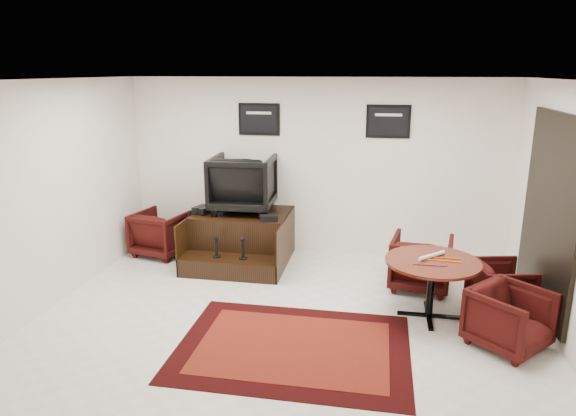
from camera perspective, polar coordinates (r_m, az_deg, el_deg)
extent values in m
plane|color=white|center=(6.27, -0.13, -12.47)|extent=(6.00, 6.00, 0.00)
cube|color=white|center=(8.17, 3.06, 4.48)|extent=(6.00, 0.02, 2.80)
cube|color=white|center=(3.47, -7.78, -10.65)|extent=(6.00, 0.02, 2.80)
cube|color=white|center=(6.94, -25.29, 1.14)|extent=(0.02, 5.00, 2.80)
cube|color=white|center=(6.01, 29.28, -1.35)|extent=(0.02, 5.00, 2.80)
cube|color=white|center=(5.56, -0.15, 14.05)|extent=(6.00, 5.00, 0.02)
cube|color=black|center=(6.67, 27.07, -0.50)|extent=(0.05, 1.90, 2.30)
cube|color=black|center=(6.66, 26.99, -0.49)|extent=(0.02, 1.72, 2.12)
cube|color=black|center=(6.66, 27.03, -0.49)|extent=(0.03, 0.05, 2.12)
cube|color=black|center=(8.21, -3.22, 9.82)|extent=(0.66, 0.03, 0.50)
cube|color=black|center=(8.19, -3.25, 9.81)|extent=(0.58, 0.01, 0.42)
cube|color=silver|center=(8.18, -3.27, 10.50)|extent=(0.40, 0.00, 0.04)
cube|color=black|center=(7.98, 11.08, 9.42)|extent=(0.66, 0.03, 0.50)
cube|color=black|center=(7.96, 11.08, 9.41)|extent=(0.58, 0.01, 0.42)
cube|color=silver|center=(7.95, 11.11, 10.12)|extent=(0.40, 0.00, 0.04)
cube|color=black|center=(5.74, 0.58, -15.19)|extent=(2.48, 1.86, 0.01)
cube|color=#62140E|center=(5.74, 0.58, -15.14)|extent=(2.04, 1.42, 0.01)
cube|color=black|center=(8.15, -4.97, -2.98)|extent=(1.47, 1.09, 0.76)
cube|color=black|center=(7.54, -6.45, -6.51)|extent=(1.47, 0.44, 0.27)
cube|color=black|center=(8.17, -10.32, -3.12)|extent=(0.02, 1.52, 0.76)
cube|color=black|center=(7.79, -0.20, -3.78)|extent=(0.02, 1.52, 0.76)
cylinder|color=black|center=(7.55, -7.92, -5.36)|extent=(0.11, 0.11, 0.02)
cylinder|color=black|center=(7.50, -7.95, -4.43)|extent=(0.04, 0.04, 0.24)
sphere|color=black|center=(7.45, -8.00, -3.31)|extent=(0.07, 0.07, 0.07)
cylinder|color=black|center=(7.44, -5.03, -5.58)|extent=(0.11, 0.11, 0.02)
cylinder|color=black|center=(7.39, -5.06, -4.64)|extent=(0.04, 0.04, 0.24)
sphere|color=black|center=(7.34, -5.08, -3.50)|extent=(0.07, 0.07, 0.07)
imported|color=black|center=(7.97, -5.02, 3.07)|extent=(0.98, 0.92, 0.97)
cube|color=black|center=(8.06, -9.77, -0.14)|extent=(0.19, 0.30, 0.11)
cube|color=black|center=(7.99, -9.08, -0.24)|extent=(0.19, 0.30, 0.11)
cube|color=black|center=(7.53, -2.12, -1.07)|extent=(0.29, 0.23, 0.09)
imported|color=black|center=(8.52, -13.94, -2.48)|extent=(0.90, 0.86, 0.79)
cylinder|color=#3F1009|center=(6.33, 15.77, -5.77)|extent=(1.11, 1.11, 0.03)
cylinder|color=black|center=(6.45, 15.55, -8.61)|extent=(0.09, 0.09, 0.66)
cube|color=black|center=(6.60, 15.33, -11.42)|extent=(0.74, 0.06, 0.03)
cube|color=black|center=(6.60, 15.33, -11.42)|extent=(0.06, 0.74, 0.03)
imported|color=black|center=(7.24, 14.57, -5.61)|extent=(0.89, 0.85, 0.80)
imported|color=black|center=(6.95, 22.61, -7.81)|extent=(0.74, 0.77, 0.67)
imported|color=black|center=(6.07, 23.43, -10.93)|extent=(0.98, 0.98, 0.74)
cylinder|color=silver|center=(6.40, 15.69, -5.12)|extent=(0.34, 0.33, 0.05)
cylinder|color=orange|center=(6.32, 16.75, -5.63)|extent=(0.45, 0.06, 0.01)
cylinder|color=orange|center=(6.42, 16.66, -5.32)|extent=(0.45, 0.03, 0.01)
cylinder|color=#4C1933|center=(6.13, 14.11, -6.10)|extent=(0.10, 0.04, 0.01)
cylinder|color=#4C1933|center=(6.14, 14.67, -6.12)|extent=(0.10, 0.04, 0.01)
cylinder|color=#4C1933|center=(6.14, 15.23, -6.14)|extent=(0.10, 0.04, 0.01)
cylinder|color=#4C1933|center=(6.15, 15.79, -6.16)|extent=(0.10, 0.04, 0.01)
cylinder|color=#4C1933|center=(6.16, 16.35, -6.18)|extent=(0.10, 0.04, 0.01)
cylinder|color=#4C1933|center=(6.16, 16.91, -6.20)|extent=(0.10, 0.04, 0.01)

